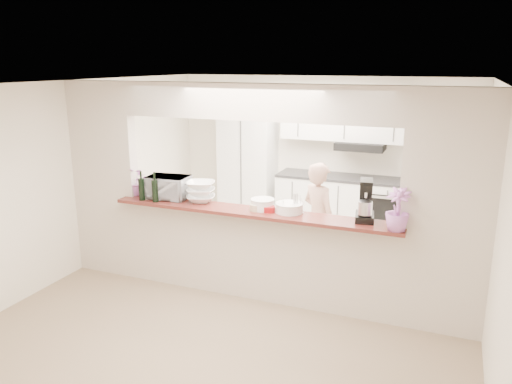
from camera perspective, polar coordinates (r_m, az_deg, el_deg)
The scene contains 19 objects.
floor at distance 6.10m, azimuth -0.28°, elevation -11.84°, with size 6.00×6.00×0.00m, color tan.
tile_overlay at distance 7.43m, azimuth 4.26°, elevation -6.81°, with size 5.00×2.90×0.01m, color silver.
partition at distance 5.59m, azimuth -0.30°, elevation 1.88°, with size 5.00×0.15×2.50m.
bar_counter at distance 5.86m, azimuth -0.30°, elevation -6.82°, with size 3.40×0.38×1.09m.
kitchen_cabinets at distance 8.28m, azimuth 5.63°, elevation 2.44°, with size 3.15×0.62×2.25m.
refrigerator at distance 7.92m, azimuth 21.15°, elevation 0.02°, with size 0.75×0.70×1.70m, color #BBBCC1.
flower_left at distance 6.44m, azimuth -13.43°, elevation 1.23°, with size 0.32×0.28×0.36m, color pink.
wine_bottle_a at distance 6.18m, azimuth -12.95°, elevation 0.35°, with size 0.07×0.07×0.36m.
wine_bottle_b at distance 6.07m, azimuth -11.47°, elevation 0.20°, with size 0.07×0.07×0.37m.
toaster_oven at distance 6.21m, azimuth -10.00°, elevation 0.54°, with size 0.50×0.34×0.28m, color #B7B7BC.
serving_bowls at distance 5.99m, azimuth -6.33°, elevation 0.00°, with size 0.33×0.33×0.25m, color white.
plate_stack_a at distance 5.67m, azimuth 0.76°, elevation -1.40°, with size 0.27×0.27×0.12m.
plate_stack_b at distance 5.57m, azimuth 3.84°, elevation -1.82°, with size 0.31×0.31×0.11m.
red_bowl at distance 5.59m, azimuth 1.49°, elevation -1.97°, with size 0.14×0.14×0.06m, color maroon.
tan_bowl at distance 5.64m, azimuth 0.06°, elevation -1.76°, with size 0.16×0.16×0.07m, color #C3B089.
utensil_caddy at distance 5.57m, azimuth 4.20°, elevation -1.44°, with size 0.26×0.21×0.22m.
stand_mixer at distance 5.37m, azimuth 12.40°, elevation -1.12°, with size 0.24×0.33×0.45m.
flower_right at distance 5.12m, azimuth 15.88°, elevation -1.94°, with size 0.24×0.24×0.43m, color #C36CC9.
person at distance 6.45m, azimuth 7.16°, elevation -3.25°, with size 0.55×0.36×1.50m, color tan.
Camera 1 is at (2.05, -5.05, 2.73)m, focal length 35.00 mm.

